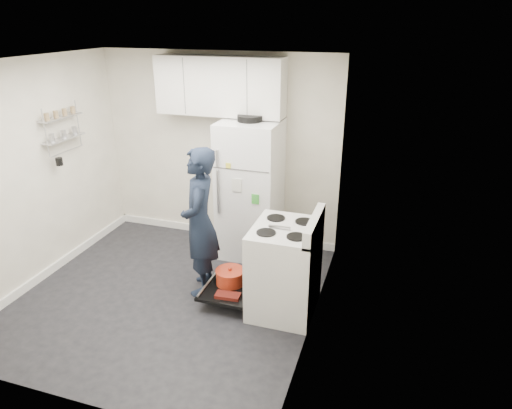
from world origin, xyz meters
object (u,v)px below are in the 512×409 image
(electric_range, at_px, (283,270))
(open_oven_door, at_px, (231,281))
(refrigerator, at_px, (250,189))
(person, at_px, (200,222))

(electric_range, relative_size, open_oven_door, 1.57)
(electric_range, distance_m, refrigerator, 1.38)
(electric_range, height_order, refrigerator, refrigerator)
(refrigerator, bearing_deg, electric_range, -56.65)
(open_oven_door, bearing_deg, refrigerator, 96.67)
(open_oven_door, bearing_deg, electric_range, -2.10)
(electric_range, distance_m, person, 1.03)
(electric_range, xyz_separation_m, open_oven_door, (-0.60, 0.02, -0.27))
(open_oven_door, distance_m, person, 0.73)
(electric_range, bearing_deg, open_oven_door, 177.90)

